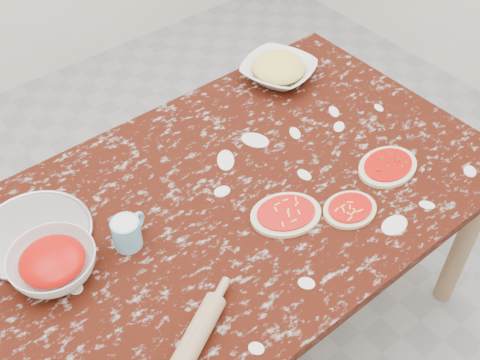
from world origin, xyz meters
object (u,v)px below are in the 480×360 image
sauce_bowl (53,264)px  worktable (240,210)px  cheese_bowl (278,71)px  rolling_pin (191,345)px  pizza_tray (35,235)px  flour_mug (127,232)px

sauce_bowl → worktable: bearing=-8.0°
cheese_bowl → rolling_pin: (-0.90, -0.70, -0.00)m
pizza_tray → flour_mug: size_ratio=2.79×
sauce_bowl → cheese_bowl: (1.04, 0.28, -0.01)m
pizza_tray → flour_mug: (0.19, -0.19, 0.04)m
worktable → cheese_bowl: size_ratio=6.26×
worktable → cheese_bowl: bearing=37.1°
cheese_bowl → flour_mug: (-0.84, -0.32, 0.02)m
pizza_tray → sauce_bowl: size_ratio=1.37×
flour_mug → sauce_bowl: bearing=169.4°
pizza_tray → rolling_pin: rolling_pin is taller
sauce_bowl → flour_mug: (0.21, -0.04, 0.01)m
flour_mug → rolling_pin: bearing=-98.7°
rolling_pin → worktable: bearing=38.6°
rolling_pin → cheese_bowl: bearing=37.8°
pizza_tray → rolling_pin: size_ratio=1.14×
flour_mug → rolling_pin: (-0.06, -0.38, -0.02)m
pizza_tray → flour_mug: bearing=-44.2°
worktable → cheese_bowl: (0.47, 0.36, 0.11)m
worktable → flour_mug: (-0.36, 0.04, 0.13)m
sauce_bowl → flour_mug: bearing=-10.6°
pizza_tray → cheese_bowl: (1.03, 0.13, 0.02)m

